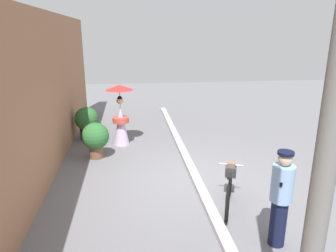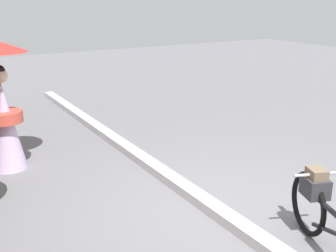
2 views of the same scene
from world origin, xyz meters
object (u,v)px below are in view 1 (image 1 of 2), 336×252
Objects in this scene: bicycle_near_officer at (230,185)px; person_with_parasol at (121,115)px; potted_plant_by_door at (96,138)px; utility_pole at (327,156)px; person_officer at (281,197)px; potted_plant_small at (87,121)px.

bicycle_near_officer is 4.45m from person_with_parasol.
potted_plant_by_door is 6.88m from utility_pole.
person_with_parasol is at bearing -32.95° from potted_plant_by_door.
potted_plant_by_door is (-1.00, 0.65, -0.37)m from person_with_parasol.
bicycle_near_officer is 1.43m from person_officer.
person_officer is 0.87× the size of person_with_parasol.
potted_plant_small is (0.70, 1.09, -0.35)m from person_with_parasol.
potted_plant_by_door is at bearing 147.05° from person_with_parasol.
utility_pole is at bearing -160.15° from potted_plant_small.
person_officer is 0.34× the size of utility_pole.
utility_pole is at bearing -166.27° from person_with_parasol.
person_with_parasol is 7.54m from utility_pole.
person_with_parasol is at bearing -122.56° from potted_plant_small.
utility_pole reaches higher than potted_plant_small.
utility_pole is (-3.35, 0.44, 1.99)m from bicycle_near_officer.
potted_plant_small is at bearing 14.47° from potted_plant_by_door.
potted_plant_small is (1.70, 0.44, 0.02)m from potted_plant_by_door.
bicycle_near_officer is 5.60m from potted_plant_small.
person_with_parasol is (5.14, 2.57, 0.09)m from person_officer.
bicycle_near_officer is 4.02m from potted_plant_by_door.
potted_plant_by_door is (2.83, 2.85, 0.16)m from bicycle_near_officer.
potted_plant_by_door is at bearing 45.15° from bicycle_near_officer.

